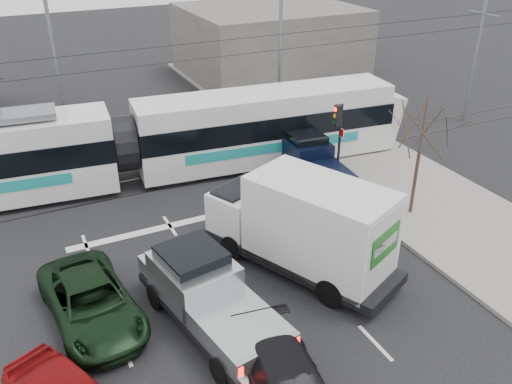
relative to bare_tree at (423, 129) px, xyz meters
name	(u,v)px	position (x,y,z in m)	size (l,w,h in m)	color
ground	(277,300)	(-7.60, -2.50, -3.79)	(120.00, 120.00, 0.00)	black
sidewalk_right	(481,234)	(1.40, -2.50, -3.72)	(6.00, 60.00, 0.15)	gray
rails	(178,178)	(-7.60, 7.50, -3.78)	(60.00, 1.60, 0.03)	#33302D
building_right	(269,42)	(4.40, 21.50, -1.29)	(12.00, 10.00, 5.00)	slate
bare_tree	(423,129)	(0.00, 0.00, 0.00)	(2.40, 2.40, 5.00)	#47382B
traffic_signal	(338,126)	(-1.13, 4.00, -1.05)	(0.44, 0.44, 3.60)	black
street_lamp_near	(277,38)	(-0.29, 11.50, 1.32)	(2.38, 0.25, 9.00)	slate
street_lamp_far	(50,52)	(-11.79, 13.50, 1.32)	(2.38, 0.25, 9.00)	slate
catenary	(172,99)	(-7.60, 7.50, 0.09)	(60.00, 0.20, 7.00)	black
tram	(123,145)	(-9.86, 8.06, -1.89)	(26.45, 5.19, 5.37)	silver
silver_pickup	(206,293)	(-10.00, -2.46, -2.70)	(3.08, 6.34, 2.21)	black
box_truck	(304,227)	(-5.97, -1.32, -2.06)	(5.09, 7.39, 3.51)	black
navy_pickup	(312,161)	(-2.07, 4.50, -2.76)	(2.26, 5.08, 2.09)	black
green_car	(91,302)	(-13.14, -0.87, -3.09)	(2.33, 5.06, 1.40)	black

